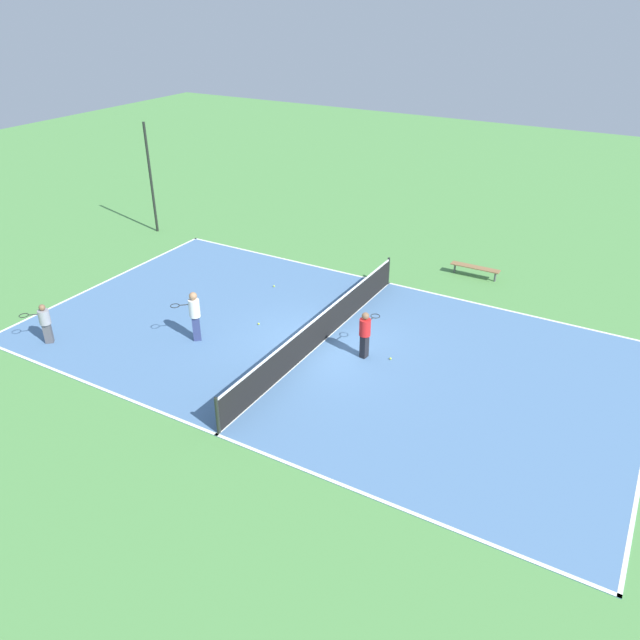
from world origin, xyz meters
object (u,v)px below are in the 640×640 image
(tennis_ball_midcourt, at_px, (259,324))
(fence_post_back_right, at_px, (151,179))
(bench, at_px, (475,268))
(tennis_ball_near_net, at_px, (390,359))
(player_far_white, at_px, (194,313))
(player_baseline_gray, at_px, (45,321))
(tennis_ball_right_alley, at_px, (274,286))
(player_coach_red, at_px, (365,332))
(tennis_net, at_px, (320,328))

(tennis_ball_midcourt, bearing_deg, fence_post_back_right, 61.05)
(bench, height_order, tennis_ball_midcourt, bench)
(bench, height_order, tennis_ball_near_net, bench)
(bench, bearing_deg, tennis_ball_near_net, 87.53)
(player_far_white, xyz_separation_m, tennis_ball_near_net, (2.07, -6.10, -0.97))
(player_baseline_gray, bearing_deg, tennis_ball_right_alley, -160.62)
(player_coach_red, xyz_separation_m, tennis_ball_near_net, (0.25, -0.80, -0.87))
(fence_post_back_right, bearing_deg, player_far_white, -130.44)
(tennis_net, bearing_deg, tennis_ball_near_net, -84.29)
(tennis_net, relative_size, player_far_white, 6.19)
(player_coach_red, distance_m, fence_post_back_right, 14.85)
(bench, relative_size, fence_post_back_right, 0.39)
(tennis_ball_midcourt, distance_m, tennis_ball_near_net, 4.93)
(player_far_white, bearing_deg, tennis_ball_midcourt, -164.33)
(player_far_white, relative_size, tennis_ball_near_net, 25.66)
(tennis_ball_right_alley, bearing_deg, player_baseline_gray, 150.79)
(tennis_ball_near_net, distance_m, fence_post_back_right, 15.63)
(tennis_net, xyz_separation_m, tennis_ball_midcourt, (0.05, 2.50, -0.53))
(player_baseline_gray, distance_m, tennis_ball_midcourt, 6.96)
(player_coach_red, relative_size, fence_post_back_right, 0.31)
(tennis_ball_near_net, bearing_deg, tennis_ball_midcourt, 92.25)
(player_baseline_gray, height_order, tennis_ball_near_net, player_baseline_gray)
(tennis_ball_right_alley, distance_m, fence_post_back_right, 9.10)
(player_baseline_gray, xyz_separation_m, tennis_ball_right_alley, (7.27, -4.07, -0.75))
(tennis_net, bearing_deg, tennis_ball_midcourt, 88.86)
(tennis_net, relative_size, fence_post_back_right, 2.12)
(fence_post_back_right, bearing_deg, player_coach_red, -111.39)
(bench, distance_m, tennis_ball_midcourt, 9.33)
(bench, distance_m, player_far_white, 11.55)
(player_baseline_gray, height_order, tennis_ball_midcourt, player_baseline_gray)
(player_baseline_gray, xyz_separation_m, tennis_ball_midcourt, (4.45, -5.31, -0.75))
(player_baseline_gray, distance_m, fence_post_back_right, 10.83)
(tennis_ball_near_net, bearing_deg, bench, -2.47)
(player_coach_red, bearing_deg, tennis_net, 95.70)
(player_baseline_gray, bearing_deg, player_far_white, 170.49)
(bench, distance_m, player_coach_red, 7.87)
(player_far_white, height_order, tennis_ball_midcourt, player_far_white)
(tennis_ball_near_net, height_order, fence_post_back_right, fence_post_back_right)
(bench, distance_m, tennis_ball_right_alley, 8.13)
(player_far_white, height_order, fence_post_back_right, fence_post_back_right)
(player_coach_red, bearing_deg, tennis_ball_midcourt, 95.20)
(player_far_white, xyz_separation_m, tennis_ball_right_alley, (4.70, 0.06, -0.97))
(tennis_ball_near_net, relative_size, tennis_ball_right_alley, 1.00)
(tennis_net, distance_m, tennis_ball_near_net, 2.50)
(player_far_white, distance_m, tennis_ball_midcourt, 2.42)
(player_coach_red, distance_m, tennis_ball_midcourt, 4.21)
(bench, bearing_deg, tennis_ball_right_alley, 36.95)
(player_coach_red, relative_size, tennis_ball_midcourt, 23.23)
(bench, relative_size, player_coach_red, 1.25)
(tennis_ball_midcourt, distance_m, fence_post_back_right, 11.28)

